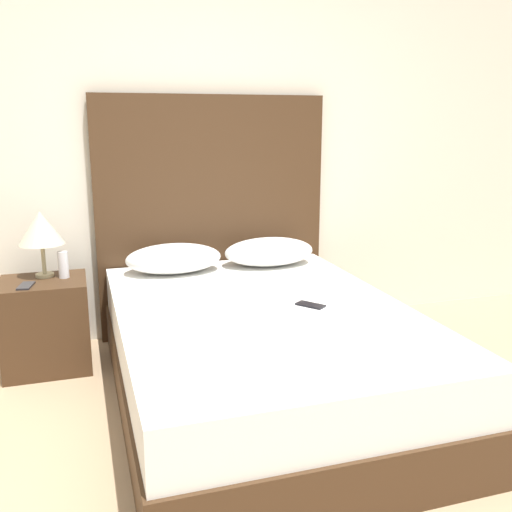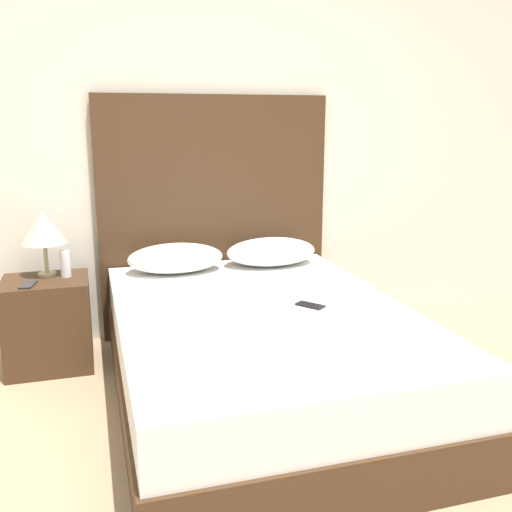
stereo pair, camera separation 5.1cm
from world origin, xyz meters
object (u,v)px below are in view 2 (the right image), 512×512
(phone_on_bed, at_px, (310,305))
(nightstand, at_px, (48,323))
(phone_on_nightstand, at_px, (28,285))
(bed, at_px, (262,354))
(table_lamp, at_px, (43,228))

(phone_on_bed, distance_m, nightstand, 1.61)
(phone_on_bed, height_order, phone_on_nightstand, phone_on_nightstand)
(nightstand, relative_size, phone_on_nightstand, 3.42)
(nightstand, bearing_deg, bed, -34.37)
(nightstand, xyz_separation_m, table_lamp, (0.01, 0.09, 0.57))
(phone_on_bed, distance_m, table_lamp, 1.66)
(bed, bearing_deg, table_lamp, 142.43)
(nightstand, distance_m, table_lamp, 0.57)
(nightstand, bearing_deg, phone_on_nightstand, -127.52)
(nightstand, relative_size, table_lamp, 1.38)
(phone_on_bed, relative_size, nightstand, 0.29)
(phone_on_bed, bearing_deg, bed, 166.79)
(phone_on_bed, height_order, table_lamp, table_lamp)
(phone_on_nightstand, bearing_deg, bed, -28.71)
(bed, xyz_separation_m, nightstand, (-1.11, 0.76, 0.02))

